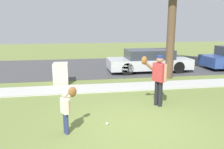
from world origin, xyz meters
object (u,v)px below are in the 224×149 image
object	(u,v)px
person_child	(67,105)
utility_cabinet	(61,73)
person_adult	(158,75)
baseball	(107,124)
parked_sedan_silver	(149,61)

from	to	relation	value
person_child	utility_cabinet	bearing A→B (deg)	67.93
person_adult	baseball	bearing A→B (deg)	5.77
baseball	utility_cabinet	world-z (taller)	utility_cabinet
person_adult	parked_sedan_silver	xyz separation A→B (m)	(1.52, 5.39, -0.42)
utility_cabinet	parked_sedan_silver	world-z (taller)	parked_sedan_silver
person_adult	utility_cabinet	size ratio (longest dim) A/B	1.78
person_adult	utility_cabinet	bearing A→B (deg)	-73.87
person_child	utility_cabinet	xyz separation A→B (m)	(-0.43, 4.87, -0.24)
parked_sedan_silver	person_child	bearing A→B (deg)	57.54
person_child	parked_sedan_silver	bearing A→B (deg)	30.45
baseball	parked_sedan_silver	size ratio (longest dim) A/B	0.02
person_adult	person_child	bearing A→B (deg)	-0.34
person_child	parked_sedan_silver	distance (m)	8.07
baseball	parked_sedan_silver	bearing A→B (deg)	63.09
baseball	parked_sedan_silver	xyz separation A→B (m)	(3.33, 6.56, 0.58)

